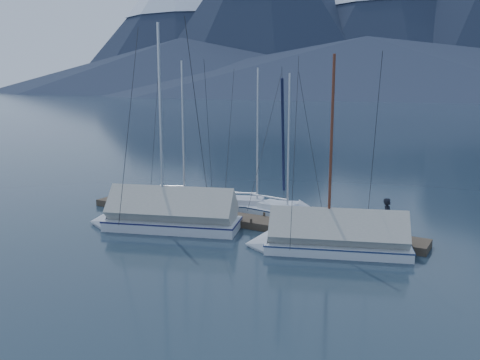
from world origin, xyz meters
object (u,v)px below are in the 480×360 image
(sailboat_open_left, at_px, (193,201))
(person, at_px, (387,217))
(sailboat_open_mid, at_px, (265,208))
(sailboat_covered_near, at_px, (325,240))
(sailboat_covered_far, at_px, (161,218))
(sailboat_open_right, at_px, (294,216))

(sailboat_open_left, bearing_deg, person, -10.41)
(sailboat_open_mid, bearing_deg, person, -20.23)
(sailboat_open_left, xyz_separation_m, sailboat_covered_near, (9.62, -4.35, 0.29))
(sailboat_open_mid, xyz_separation_m, sailboat_covered_near, (5.16, -4.86, 0.30))
(sailboat_open_left, distance_m, sailboat_covered_near, 10.56)
(sailboat_open_left, xyz_separation_m, sailboat_open_mid, (4.46, 0.51, -0.01))
(sailboat_open_left, height_order, person, sailboat_open_left)
(sailboat_open_mid, height_order, person, sailboat_open_mid)
(sailboat_covered_near, bearing_deg, sailboat_open_mid, 136.70)
(sailboat_covered_far, distance_m, person, 10.49)
(sailboat_covered_near, height_order, sailboat_covered_far, sailboat_covered_far)
(sailboat_open_mid, distance_m, sailboat_open_right, 2.13)
(person, bearing_deg, sailboat_open_right, 62.72)
(sailboat_open_left, distance_m, sailboat_open_mid, 4.49)
(sailboat_open_mid, xyz_separation_m, sailboat_covered_far, (-2.89, -5.51, 0.37))
(sailboat_covered_near, distance_m, sailboat_covered_far, 8.07)
(sailboat_open_left, height_order, sailboat_open_mid, sailboat_open_left)
(sailboat_covered_far, relative_size, person, 6.22)
(sailboat_open_mid, distance_m, person, 7.72)
(sailboat_open_right, bearing_deg, person, -20.84)
(sailboat_open_left, distance_m, person, 11.88)
(sailboat_open_left, bearing_deg, sailboat_covered_near, -24.36)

